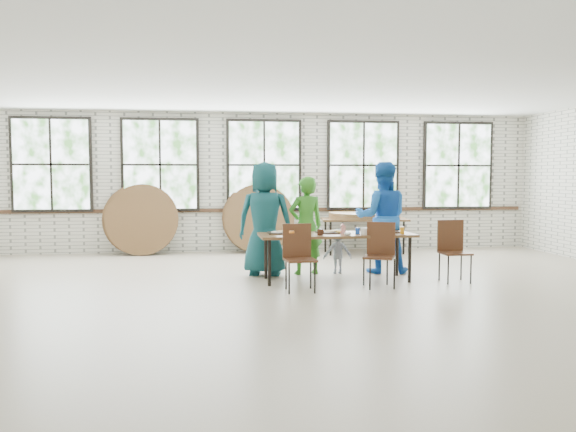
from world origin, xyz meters
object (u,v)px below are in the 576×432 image
Objects in this scene: chair_near_right at (380,249)px; chair_near_left at (299,251)px; dining_table at (337,237)px; storage_table at (364,221)px.

chair_near_left is at bearing -149.56° from chair_near_right.
dining_table is 0.96m from chair_near_left.
chair_near_left is (-0.69, -0.65, -0.13)m from dining_table.
storage_table is at bearing 65.74° from dining_table.
chair_near_left is at bearing -138.67° from dining_table.
dining_table is 2.55× the size of chair_near_left.
chair_near_left reaches higher than storage_table.
chair_near_right is at bearing -95.59° from storage_table.
dining_table is 0.76m from chair_near_right.
chair_near_right is 3.63m from storage_table.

